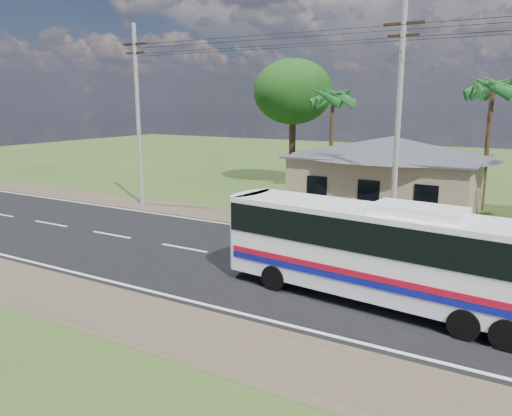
% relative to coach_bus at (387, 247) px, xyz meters
% --- Properties ---
extents(ground, '(120.00, 120.00, 0.00)m').
position_rel_coach_bus_xyz_m(ground, '(-5.02, 1.73, -1.92)').
color(ground, '#304B1A').
rests_on(ground, ground).
extents(road, '(120.00, 16.00, 0.03)m').
position_rel_coach_bus_xyz_m(road, '(-5.02, 1.73, -1.92)').
color(road, black).
rests_on(road, ground).
extents(house, '(12.40, 10.00, 5.00)m').
position_rel_coach_bus_xyz_m(house, '(-4.02, 14.73, 0.72)').
color(house, tan).
rests_on(house, ground).
extents(utility_poles, '(32.80, 2.22, 11.00)m').
position_rel_coach_bus_xyz_m(utility_poles, '(-2.35, 8.22, 3.84)').
color(utility_poles, '#9E9E99').
rests_on(utility_poles, ground).
extents(palm_mid, '(2.80, 2.80, 8.20)m').
position_rel_coach_bus_xyz_m(palm_mid, '(0.98, 17.23, 5.23)').
color(palm_mid, '#47301E').
rests_on(palm_mid, ground).
extents(palm_far, '(2.80, 2.80, 7.70)m').
position_rel_coach_bus_xyz_m(palm_far, '(-9.02, 17.73, 4.75)').
color(palm_far, '#47301E').
rests_on(palm_far, ground).
extents(tree_behind_house, '(6.00, 6.00, 9.61)m').
position_rel_coach_bus_xyz_m(tree_behind_house, '(-13.02, 19.73, 5.19)').
color(tree_behind_house, '#47301E').
rests_on(tree_behind_house, ground).
extents(coach_bus, '(11.02, 3.40, 3.37)m').
position_rel_coach_bus_xyz_m(coach_bus, '(0.00, 0.00, 0.00)').
color(coach_bus, white).
rests_on(coach_bus, ground).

